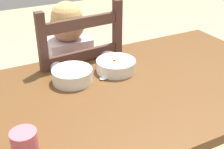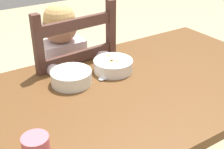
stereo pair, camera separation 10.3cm
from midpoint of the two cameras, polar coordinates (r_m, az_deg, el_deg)
The scene contains 7 objects.
dining_table at distance 1.29m, azimuth -0.13°, elevation -6.41°, with size 1.49×0.80×0.73m.
dining_chair at distance 1.69m, azimuth -9.94°, elevation -3.86°, with size 0.45×0.45×1.00m.
child_figure at distance 1.60m, azimuth -10.46°, elevation 1.21°, with size 0.32×0.31×0.98m.
bowl_of_peas at distance 1.28m, azimuth -9.86°, elevation -0.46°, with size 0.17×0.17×0.06m.
bowl_of_carrots at distance 1.36m, azimuth -1.94°, elevation 1.70°, with size 0.17×0.17×0.05m.
spoon at distance 1.32m, azimuth -3.34°, elevation -0.48°, with size 0.14×0.06×0.01m.
drinking_cup at distance 0.93m, azimuth -17.06°, elevation -12.99°, with size 0.08×0.08×0.08m, color #D1626F.
Camera 2 is at (-0.62, -0.87, 1.36)m, focal length 49.25 mm.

